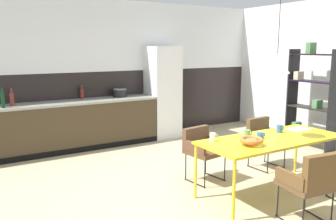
% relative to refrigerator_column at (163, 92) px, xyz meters
% --- Properties ---
extents(ground_plane, '(9.29, 9.29, 0.00)m').
position_rel_refrigerator_column_xyz_m(ground_plane, '(-0.91, -3.15, -0.95)').
color(ground_plane, tan).
extents(back_wall_splashback_dark, '(6.99, 0.12, 1.40)m').
position_rel_refrigerator_column_xyz_m(back_wall_splashback_dark, '(-0.91, 0.36, -0.25)').
color(back_wall_splashback_dark, black).
rests_on(back_wall_splashback_dark, ground).
extents(back_wall_panel_upper, '(6.99, 0.12, 1.40)m').
position_rel_refrigerator_column_xyz_m(back_wall_panel_upper, '(-0.91, 0.36, 1.15)').
color(back_wall_panel_upper, silver).
rests_on(back_wall_panel_upper, back_wall_splashback_dark).
extents(kitchen_counter, '(3.96, 0.63, 0.90)m').
position_rel_refrigerator_column_xyz_m(kitchen_counter, '(-2.29, -0.00, -0.50)').
color(kitchen_counter, '#3F311F').
rests_on(kitchen_counter, ground).
extents(refrigerator_column, '(0.61, 0.60, 1.90)m').
position_rel_refrigerator_column_xyz_m(refrigerator_column, '(0.00, 0.00, 0.00)').
color(refrigerator_column, silver).
rests_on(refrigerator_column, ground).
extents(dining_table, '(1.94, 0.79, 0.73)m').
position_rel_refrigerator_column_xyz_m(dining_table, '(-0.31, -3.31, -0.26)').
color(dining_table, yellow).
rests_on(dining_table, ground).
extents(armchair_corner_seat, '(0.55, 0.53, 0.75)m').
position_rel_refrigerator_column_xyz_m(armchair_corner_seat, '(-0.78, -2.48, -0.45)').
color(armchair_corner_seat, brown).
rests_on(armchair_corner_seat, ground).
extents(armchair_near_window, '(0.54, 0.53, 0.81)m').
position_rel_refrigerator_column_xyz_m(armchair_near_window, '(-0.57, -4.13, -0.44)').
color(armchair_near_window, brown).
rests_on(armchair_near_window, ground).
extents(armchair_facing_counter, '(0.52, 0.50, 0.77)m').
position_rel_refrigerator_column_xyz_m(armchair_facing_counter, '(0.39, -2.52, -0.45)').
color(armchair_facing_counter, brown).
rests_on(armchair_facing_counter, ground).
extents(fruit_bowl, '(0.28, 0.28, 0.09)m').
position_rel_refrigerator_column_xyz_m(fruit_bowl, '(-0.77, -3.42, -0.16)').
color(fruit_bowl, '#B2662D').
rests_on(fruit_bowl, dining_table).
extents(open_book, '(0.30, 0.22, 0.02)m').
position_rel_refrigerator_column_xyz_m(open_book, '(0.38, -3.17, -0.21)').
color(open_book, white).
rests_on(open_book, dining_table).
extents(mug_white_ceramic, '(0.13, 0.08, 0.10)m').
position_rel_refrigerator_column_xyz_m(mug_white_ceramic, '(0.01, -3.15, -0.16)').
color(mug_white_ceramic, '#335B93').
rests_on(mug_white_ceramic, dining_table).
extents(mug_wide_latte, '(0.12, 0.07, 0.11)m').
position_rel_refrigerator_column_xyz_m(mug_wide_latte, '(-1.05, -3.05, -0.16)').
color(mug_wide_latte, white).
rests_on(mug_wide_latte, dining_table).
extents(mug_tall_blue, '(0.12, 0.08, 0.10)m').
position_rel_refrigerator_column_xyz_m(mug_tall_blue, '(-0.56, -3.14, -0.16)').
color(mug_tall_blue, '#5B8456').
rests_on(mug_tall_blue, dining_table).
extents(mug_glass_clear, '(0.13, 0.09, 0.08)m').
position_rel_refrigerator_column_xyz_m(mug_glass_clear, '(-0.44, -3.25, -0.18)').
color(mug_glass_clear, '#335B93').
rests_on(mug_glass_clear, dining_table).
extents(cooking_pot, '(0.27, 0.27, 0.18)m').
position_rel_refrigerator_column_xyz_m(cooking_pot, '(-0.93, 0.09, 0.03)').
color(cooking_pot, black).
rests_on(cooking_pot, kitchen_counter).
extents(bottle_oil_tall, '(0.06, 0.06, 0.33)m').
position_rel_refrigerator_column_xyz_m(bottle_oil_tall, '(-3.09, -0.16, 0.09)').
color(bottle_oil_tall, '#0F3319').
rests_on(bottle_oil_tall, kitchen_counter).
extents(bottle_wine_green, '(0.07, 0.07, 0.31)m').
position_rel_refrigerator_column_xyz_m(bottle_wine_green, '(-2.93, -0.04, 0.07)').
color(bottle_wine_green, maroon).
rests_on(bottle_wine_green, kitchen_counter).
extents(bottle_spice_small, '(0.07, 0.07, 0.27)m').
position_rel_refrigerator_column_xyz_m(bottle_spice_small, '(-1.67, 0.20, 0.06)').
color(bottle_spice_small, maroon).
rests_on(bottle_spice_small, kitchen_counter).
extents(open_shelf_unit, '(0.30, 0.94, 1.96)m').
position_rel_refrigerator_column_xyz_m(open_shelf_unit, '(2.02, -2.11, 0.04)').
color(open_shelf_unit, black).
rests_on(open_shelf_unit, ground).
extents(pendant_lamp_over_table_near, '(0.31, 0.31, 1.19)m').
position_rel_refrigerator_column_xyz_m(pendant_lamp_over_table_near, '(-0.31, -3.34, 0.73)').
color(pendant_lamp_over_table_near, black).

